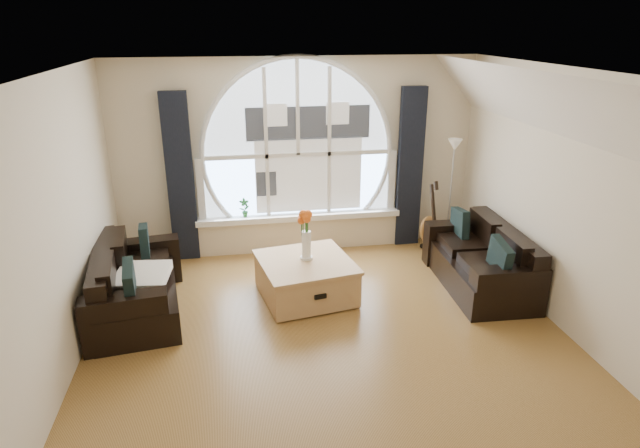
{
  "coord_description": "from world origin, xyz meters",
  "views": [
    {
      "loc": [
        -0.91,
        -4.47,
        3.12
      ],
      "look_at": [
        0.0,
        0.9,
        1.05
      ],
      "focal_mm": 30.0,
      "sensor_mm": 36.0,
      "label": 1
    }
  ],
  "objects_px": {
    "sofa_right": "(480,257)",
    "vase_flowers": "(306,228)",
    "potted_plant": "(244,208)",
    "sofa_left": "(136,280)",
    "floor_lamp": "(450,194)",
    "coffee_chest": "(306,277)",
    "guitar": "(431,215)"
  },
  "relations": [
    {
      "from": "coffee_chest",
      "to": "potted_plant",
      "type": "relative_size",
      "value": 3.89
    },
    {
      "from": "sofa_left",
      "to": "potted_plant",
      "type": "distance_m",
      "value": 1.96
    },
    {
      "from": "potted_plant",
      "to": "sofa_right",
      "type": "bearing_deg",
      "value": -28.29
    },
    {
      "from": "vase_flowers",
      "to": "potted_plant",
      "type": "bearing_deg",
      "value": 115.9
    },
    {
      "from": "sofa_left",
      "to": "vase_flowers",
      "type": "xyz_separation_m",
      "value": [
        1.95,
        0.08,
        0.47
      ]
    },
    {
      "from": "sofa_right",
      "to": "vase_flowers",
      "type": "height_order",
      "value": "vase_flowers"
    },
    {
      "from": "potted_plant",
      "to": "floor_lamp",
      "type": "bearing_deg",
      "value": -4.67
    },
    {
      "from": "potted_plant",
      "to": "sofa_left",
      "type": "bearing_deg",
      "value": -131.36
    },
    {
      "from": "floor_lamp",
      "to": "potted_plant",
      "type": "distance_m",
      "value": 2.94
    },
    {
      "from": "guitar",
      "to": "sofa_right",
      "type": "bearing_deg",
      "value": -104.15
    },
    {
      "from": "guitar",
      "to": "potted_plant",
      "type": "bearing_deg",
      "value": 149.68
    },
    {
      "from": "sofa_left",
      "to": "floor_lamp",
      "type": "height_order",
      "value": "floor_lamp"
    },
    {
      "from": "sofa_left",
      "to": "potted_plant",
      "type": "xyz_separation_m",
      "value": [
        1.28,
        1.46,
        0.29
      ]
    },
    {
      "from": "sofa_left",
      "to": "vase_flowers",
      "type": "bearing_deg",
      "value": -5.26
    },
    {
      "from": "floor_lamp",
      "to": "potted_plant",
      "type": "height_order",
      "value": "floor_lamp"
    },
    {
      "from": "coffee_chest",
      "to": "guitar",
      "type": "height_order",
      "value": "guitar"
    },
    {
      "from": "vase_flowers",
      "to": "floor_lamp",
      "type": "height_order",
      "value": "floor_lamp"
    },
    {
      "from": "floor_lamp",
      "to": "guitar",
      "type": "distance_m",
      "value": 0.41
    },
    {
      "from": "vase_flowers",
      "to": "floor_lamp",
      "type": "bearing_deg",
      "value": 26.88
    },
    {
      "from": "sofa_right",
      "to": "potted_plant",
      "type": "bearing_deg",
      "value": 153.97
    },
    {
      "from": "coffee_chest",
      "to": "potted_plant",
      "type": "height_order",
      "value": "potted_plant"
    },
    {
      "from": "sofa_right",
      "to": "guitar",
      "type": "relative_size",
      "value": 1.6
    },
    {
      "from": "coffee_chest",
      "to": "guitar",
      "type": "xyz_separation_m",
      "value": [
        1.97,
        1.12,
        0.27
      ]
    },
    {
      "from": "sofa_right",
      "to": "coffee_chest",
      "type": "height_order",
      "value": "sofa_right"
    },
    {
      "from": "vase_flowers",
      "to": "coffee_chest",
      "type": "bearing_deg",
      "value": -110.32
    },
    {
      "from": "coffee_chest",
      "to": "potted_plant",
      "type": "distance_m",
      "value": 1.63
    },
    {
      "from": "floor_lamp",
      "to": "sofa_left",
      "type": "bearing_deg",
      "value": -163.84
    },
    {
      "from": "sofa_right",
      "to": "sofa_left",
      "type": "bearing_deg",
      "value": -178.56
    },
    {
      "from": "sofa_right",
      "to": "coffee_chest",
      "type": "xyz_separation_m",
      "value": [
        -2.17,
        0.09,
        -0.14
      ]
    },
    {
      "from": "sofa_right",
      "to": "guitar",
      "type": "height_order",
      "value": "guitar"
    },
    {
      "from": "vase_flowers",
      "to": "potted_plant",
      "type": "relative_size",
      "value": 2.59
    },
    {
      "from": "coffee_chest",
      "to": "vase_flowers",
      "type": "bearing_deg",
      "value": 59.57
    }
  ]
}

